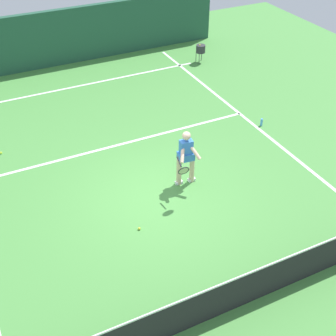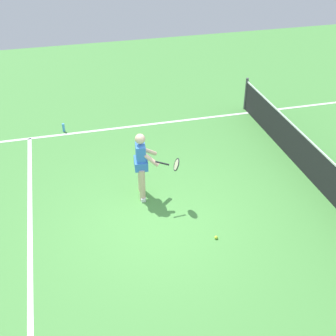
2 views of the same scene
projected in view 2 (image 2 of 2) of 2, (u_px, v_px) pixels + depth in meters
The scene contains 7 objects.
ground_plane at pixel (161, 220), 9.53m from camera, with size 24.47×24.47×0.00m, color #4C9342.
service_line_marking at pixel (30, 241), 8.97m from camera, with size 8.56×0.10×0.01m, color white.
sideline_left_marking at pixel (125, 127), 13.01m from camera, with size 0.10×16.83×0.01m, color white.
court_net at pixel (326, 177), 10.06m from camera, with size 9.24×0.08×0.99m.
tennis_player at pixel (142, 163), 9.81m from camera, with size 0.85×0.91×1.55m.
tennis_ball_mid at pixel (216, 237), 9.02m from camera, with size 0.07×0.07×0.07m, color #D1E533.
water_bottle at pixel (64, 128), 12.74m from camera, with size 0.07×0.07×0.24m, color #4C9EE5.
Camera 2 is at (7.22, -1.70, 6.08)m, focal length 48.86 mm.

